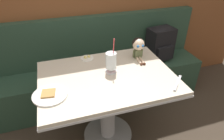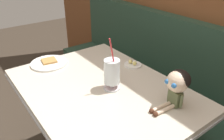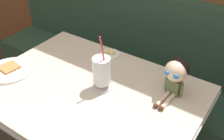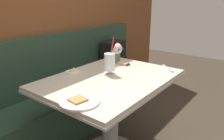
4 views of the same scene
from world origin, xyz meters
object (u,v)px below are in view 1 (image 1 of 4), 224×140
object	(u,v)px
butter_saucer	(87,58)
seated_doll	(138,45)
butter_knife	(177,85)
backpack	(161,42)
toast_plate	(50,95)
milkshake_glass	(111,62)

from	to	relation	value
butter_saucer	seated_doll	xyz separation A→B (m)	(0.46, -0.12, 0.12)
butter_knife	seated_doll	bearing A→B (deg)	101.90
backpack	seated_doll	bearing A→B (deg)	-140.51
toast_plate	seated_doll	xyz separation A→B (m)	(0.83, 0.33, 0.12)
toast_plate	milkshake_glass	world-z (taller)	milkshake_glass
milkshake_glass	backpack	bearing A→B (deg)	35.20
butter_saucer	seated_doll	distance (m)	0.49
milkshake_glass	seated_doll	world-z (taller)	milkshake_glass
toast_plate	seated_doll	size ratio (longest dim) A/B	1.13
seated_doll	backpack	bearing A→B (deg)	39.49
toast_plate	backpack	xyz separation A→B (m)	(1.31, 0.73, -0.09)
toast_plate	backpack	world-z (taller)	backpack
toast_plate	seated_doll	distance (m)	0.90
butter_saucer	butter_knife	world-z (taller)	butter_saucer
butter_knife	butter_saucer	bearing A→B (deg)	132.35
butter_knife	backpack	bearing A→B (deg)	67.35
toast_plate	backpack	bearing A→B (deg)	29.14
seated_doll	backpack	world-z (taller)	seated_doll
milkshake_glass	seated_doll	size ratio (longest dim) A/B	1.42
toast_plate	seated_doll	bearing A→B (deg)	21.90
toast_plate	butter_saucer	distance (m)	0.58
milkshake_glass	backpack	size ratio (longest dim) A/B	0.78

